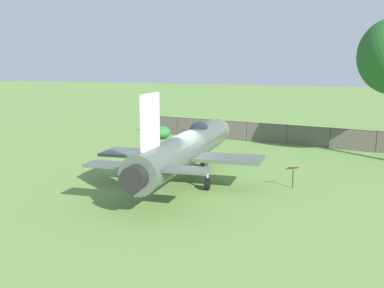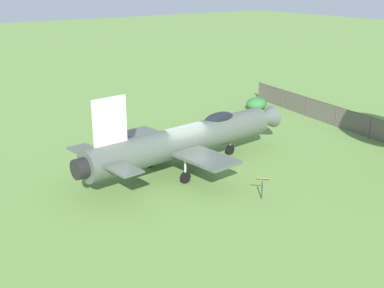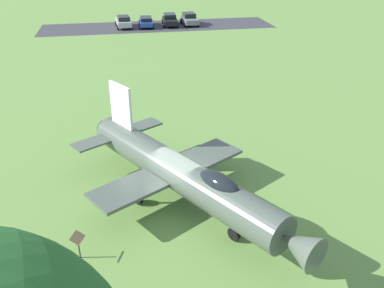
{
  "view_description": "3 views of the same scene",
  "coord_description": "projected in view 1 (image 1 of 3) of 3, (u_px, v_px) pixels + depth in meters",
  "views": [
    {
      "loc": [
        21.96,
        9.14,
        6.04
      ],
      "look_at": [
        1.23,
        0.9,
        2.2
      ],
      "focal_mm": 44.96,
      "sensor_mm": 36.0,
      "label": 1
    },
    {
      "loc": [
        14.74,
        20.79,
        10.07
      ],
      "look_at": [
        -0.12,
        0.6,
        1.61
      ],
      "focal_mm": 46.28,
      "sensor_mm": 36.0,
      "label": 2
    },
    {
      "loc": [
        -13.45,
        9.19,
        11.61
      ],
      "look_at": [
        -0.09,
        -0.73,
        2.97
      ],
      "focal_mm": 38.33,
      "sensor_mm": 36.0,
      "label": 3
    }
  ],
  "objects": [
    {
      "name": "shrub_near_fence",
      "position": [
        161.0,
        132.0,
        38.09
      ],
      "size": [
        1.68,
        1.54,
        1.01
      ],
      "color": "#2D7033",
      "rests_on": "ground_plane"
    },
    {
      "name": "info_plaque",
      "position": [
        293.0,
        171.0,
        23.07
      ],
      "size": [
        0.69,
        0.71,
        1.14
      ],
      "color": "#333333",
      "rests_on": "ground_plane"
    },
    {
      "name": "perimeter_fence",
      "position": [
        287.0,
        134.0,
        35.27
      ],
      "size": [
        3.84,
        24.95,
        1.5
      ],
      "rotation": [
        0.0,
        0.0,
        10.85
      ],
      "color": "#4C4238",
      "rests_on": "ground_plane"
    },
    {
      "name": "display_jet",
      "position": [
        187.0,
        147.0,
        24.53
      ],
      "size": [
        14.07,
        8.24,
        4.78
      ],
      "rotation": [
        0.0,
        0.0,
        3.23
      ],
      "color": "#4C564C",
      "rests_on": "ground_plane"
    },
    {
      "name": "ground_plane",
      "position": [
        184.0,
        182.0,
        24.46
      ],
      "size": [
        200.0,
        200.0,
        0.0
      ],
      "primitive_type": "plane",
      "color": "#668E42"
    }
  ]
}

